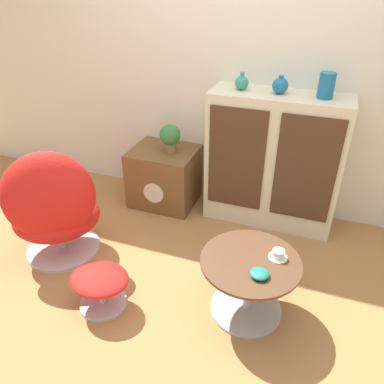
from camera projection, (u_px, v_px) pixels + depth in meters
The scene contains 13 objects.
ground_plane at pixel (178, 298), 2.48m from camera, with size 12.00×12.00×0.00m, color #A87542.
wall_back at pixel (240, 54), 2.89m from camera, with size 6.40×0.06×2.60m.
sideboard at pixel (273, 161), 2.99m from camera, with size 1.04×0.38×1.09m.
tv_console at pixel (165, 176), 3.38m from camera, with size 0.56×0.49×0.52m.
egg_chair at pixel (53, 209), 2.64m from camera, with size 0.83×0.81×0.88m.
ottoman at pixel (100, 283), 2.33m from camera, with size 0.38×0.32×0.27m.
coffee_table at pixel (249, 281), 2.27m from camera, with size 0.60×0.60×0.41m.
vase_leftmost at pixel (242, 83), 2.78m from camera, with size 0.10×0.10×0.13m.
vase_inner_left at pixel (280, 85), 2.69m from camera, with size 0.12×0.12×0.13m.
vase_inner_right at pixel (326, 85), 2.58m from camera, with size 0.11×0.11×0.18m.
potted_plant at pixel (170, 136), 3.15m from camera, with size 0.18×0.18×0.24m.
teacup at pixel (278, 255), 2.19m from camera, with size 0.11×0.11×0.06m.
bowl at pixel (260, 274), 2.06m from camera, with size 0.11×0.11×0.04m.
Camera 1 is at (0.69, -1.62, 1.88)m, focal length 35.00 mm.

